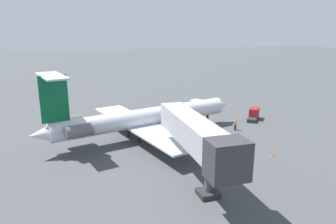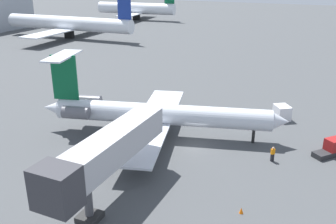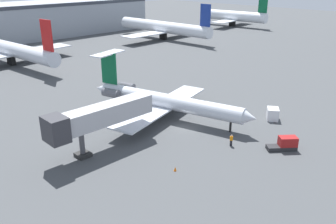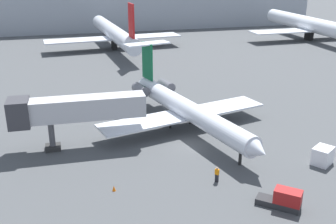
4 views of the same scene
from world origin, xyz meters
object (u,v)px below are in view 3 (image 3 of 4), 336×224
object	(u,v)px
ground_crew_marshaller	(231,140)
cargo_container_uld	(273,114)
regional_jet	(162,100)
parked_airliner_east_end	(233,16)
baggage_tug_lead	(285,144)
parked_airliner_centre	(10,49)
jet_bridge	(95,118)
traffic_cone_near	(175,169)
parked_airliner_east_mid	(164,27)

from	to	relation	value
ground_crew_marshaller	cargo_container_uld	distance (m)	12.79
regional_jet	parked_airliner_east_end	distance (m)	113.08
baggage_tug_lead	parked_airliner_east_end	xyz separation A→B (m)	(95.55, 75.28, 3.65)
parked_airliner_east_end	parked_airliner_centre	bearing A→B (deg)	-179.59
baggage_tug_lead	parked_airliner_east_end	size ratio (longest dim) A/B	0.12
jet_bridge	parked_airliner_east_end	xyz separation A→B (m)	(113.70, 57.27, -0.37)
cargo_container_uld	parked_airliner_centre	bearing A→B (deg)	101.68
jet_bridge	baggage_tug_lead	bearing A→B (deg)	-44.78
cargo_container_uld	parked_airliner_east_end	world-z (taller)	parked_airliner_east_end
parked_airliner_centre	parked_airliner_east_end	xyz separation A→B (m)	(101.03, 0.72, 0.37)
cargo_container_uld	traffic_cone_near	bearing A→B (deg)	179.59
ground_crew_marshaller	parked_airliner_east_mid	distance (m)	86.31
regional_jet	parked_airliner_centre	bearing A→B (deg)	92.26
cargo_container_uld	parked_airliner_east_mid	xyz separation A→B (m)	(41.02, 66.66, 3.31)
baggage_tug_lead	traffic_cone_near	bearing A→B (deg)	154.97
ground_crew_marshaller	traffic_cone_near	xyz separation A→B (m)	(-10.41, 0.91, -0.58)
jet_bridge	traffic_cone_near	distance (m)	12.59
traffic_cone_near	parked_airliner_east_mid	bearing A→B (deg)	46.01
parked_airliner_east_end	cargo_container_uld	bearing A→B (deg)	-141.73
parked_airliner_east_mid	parked_airliner_east_end	distance (m)	46.01
ground_crew_marshaller	parked_airliner_centre	distance (m)	68.74
cargo_container_uld	parked_airliner_east_end	distance (m)	110.85
regional_jet	parked_airliner_centre	xyz separation A→B (m)	(-2.14, 54.11, 1.11)
cargo_container_uld	parked_airliner_centre	size ratio (longest dim) A/B	0.07
regional_jet	parked_airliner_centre	size ratio (longest dim) A/B	0.73
cargo_container_uld	parked_airliner_east_mid	bearing A→B (deg)	58.39
regional_jet	baggage_tug_lead	world-z (taller)	regional_jet
regional_jet	parked_airliner_east_end	size ratio (longest dim) A/B	0.92
jet_bridge	parked_airliner_centre	xyz separation A→B (m)	(12.67, 56.55, -0.75)
traffic_cone_near	parked_airliner_centre	size ratio (longest dim) A/B	0.01
traffic_cone_near	jet_bridge	bearing A→B (deg)	107.54
ground_crew_marshaller	parked_airliner_centre	bearing A→B (deg)	91.06
parked_airliner_centre	jet_bridge	bearing A→B (deg)	-102.63
parked_airliner_east_end	jet_bridge	bearing A→B (deg)	-153.27
regional_jet	jet_bridge	bearing A→B (deg)	-170.64
ground_crew_marshaller	traffic_cone_near	size ratio (longest dim) A/B	3.07
traffic_cone_near	parked_airliner_east_end	world-z (taller)	parked_airliner_east_end
baggage_tug_lead	parked_airliner_centre	size ratio (longest dim) A/B	0.10
jet_bridge	regional_jet	bearing A→B (deg)	9.36
regional_jet	parked_airliner_east_mid	world-z (taller)	parked_airliner_east_mid
parked_airliner_centre	parked_airliner_east_mid	xyz separation A→B (m)	(55.06, -1.24, 0.18)
cargo_container_uld	regional_jet	bearing A→B (deg)	130.78
jet_bridge	baggage_tug_lead	size ratio (longest dim) A/B	4.03
regional_jet	parked_airliner_east_end	world-z (taller)	parked_airliner_east_end
ground_crew_marshaller	parked_airliner_east_end	bearing A→B (deg)	34.82
jet_bridge	baggage_tug_lead	xyz separation A→B (m)	(18.15, -18.01, -4.02)
regional_jet	cargo_container_uld	distance (m)	18.33
traffic_cone_near	parked_airliner_east_end	xyz separation A→B (m)	(110.17, 68.46, 4.21)
cargo_container_uld	parked_airliner_centre	xyz separation A→B (m)	(-14.04, 67.90, 3.13)
traffic_cone_near	parked_airliner_east_end	distance (m)	129.77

